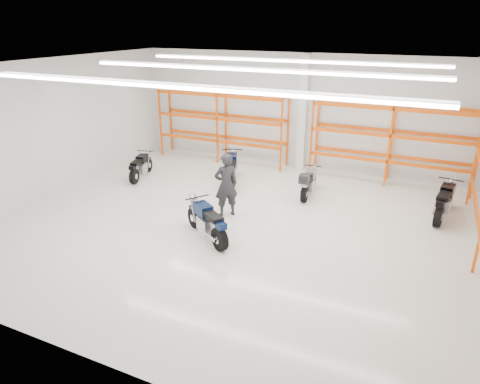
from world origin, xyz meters
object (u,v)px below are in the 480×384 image
at_px(motorcycle_back_b, 231,170).
at_px(structural_column, 303,113).
at_px(motorcycle_back_a, 140,167).
at_px(motorcycle_main, 208,223).
at_px(motorcycle_back_d, 444,203).
at_px(motorcycle_back_c, 308,183).
at_px(standing_man, 226,185).

xyz_separation_m(motorcycle_back_b, structural_column, (1.77, 2.80, 1.71)).
height_order(motorcycle_back_a, structural_column, structural_column).
bearing_deg(motorcycle_main, motorcycle_back_d, 35.65).
distance_m(motorcycle_back_b, motorcycle_back_c, 2.91).
bearing_deg(motorcycle_back_c, motorcycle_back_a, -172.15).
height_order(motorcycle_main, standing_man, standing_man).
bearing_deg(motorcycle_back_b, motorcycle_back_a, -165.07).
bearing_deg(motorcycle_back_b, motorcycle_main, -72.75).
height_order(motorcycle_main, motorcycle_back_a, motorcycle_main).
bearing_deg(motorcycle_back_a, motorcycle_back_c, 7.85).
xyz_separation_m(motorcycle_back_b, standing_man, (1.05, -2.54, 0.46)).
height_order(motorcycle_back_b, motorcycle_back_d, motorcycle_back_b).
height_order(motorcycle_back_d, standing_man, standing_man).
relative_size(motorcycle_back_a, structural_column, 0.42).
bearing_deg(structural_column, motorcycle_main, -93.83).
bearing_deg(structural_column, motorcycle_back_d, -27.83).
bearing_deg(motorcycle_back_d, standing_man, -157.44).
xyz_separation_m(motorcycle_back_b, motorcycle_back_c, (2.90, -0.04, -0.05)).
distance_m(motorcycle_main, motorcycle_back_b, 4.39).
xyz_separation_m(motorcycle_back_a, structural_column, (5.17, 3.71, 1.81)).
xyz_separation_m(motorcycle_back_c, structural_column, (-1.13, 2.84, 1.76)).
distance_m(motorcycle_back_c, structural_column, 3.53).
distance_m(motorcycle_back_a, motorcycle_back_c, 6.36).
bearing_deg(standing_man, motorcycle_back_a, -64.29).
distance_m(standing_man, structural_column, 5.54).
distance_m(motorcycle_back_b, motorcycle_back_d, 7.12).
bearing_deg(standing_man, motorcycle_back_d, 158.45).
distance_m(motorcycle_main, standing_man, 1.74).
distance_m(motorcycle_main, structural_column, 7.23).
bearing_deg(motorcycle_back_b, standing_man, -67.58).
relative_size(motorcycle_back_b, motorcycle_back_c, 1.12).
bearing_deg(motorcycle_main, motorcycle_back_b, 107.25).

